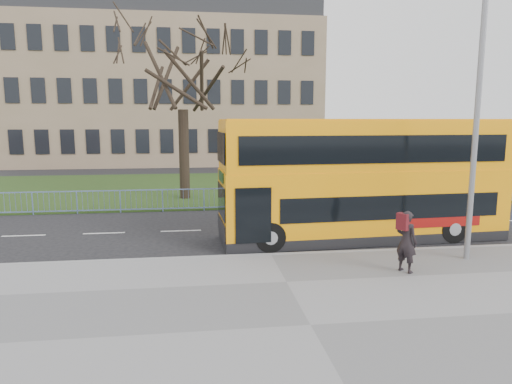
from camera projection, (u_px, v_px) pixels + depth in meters
The scene contains 10 objects.
ground at pixel (264, 245), 16.27m from camera, with size 120.00×120.00×0.00m, color black.
pavement at pixel (310, 328), 9.65m from camera, with size 80.00×10.50×0.12m, color slate.
kerb at pixel (271, 256), 14.74m from camera, with size 80.00×0.20×0.14m, color gray.
grass_verge at pixel (232, 187), 30.27m from camera, with size 80.00×15.40×0.08m, color #1F3A15.
guard_railing at pixel (244, 199), 22.65m from camera, with size 40.00×0.12×1.10m, color #6C86C0, non-canonical shape.
bare_tree at pixel (183, 92), 24.76m from camera, with size 8.18×8.18×11.68m, color black, non-canonical shape.
civic_building at pixel (170, 96), 48.82m from camera, with size 30.00×15.00×14.00m, color #856F54.
yellow_bus at pixel (363, 177), 16.76m from camera, with size 10.58×3.02×4.39m.
pedestrian at pixel (406, 242), 12.90m from camera, with size 0.65×0.42×1.77m, color black.
street_lamp at pixel (474, 102), 13.51m from camera, with size 1.87×0.30×8.81m.
Camera 1 is at (-2.32, -15.61, 4.40)m, focal length 32.00 mm.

